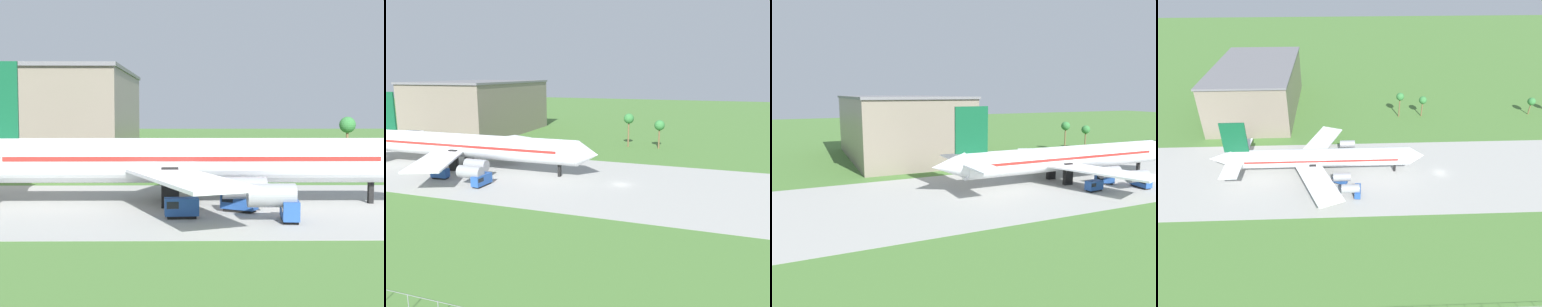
% 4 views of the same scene
% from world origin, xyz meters
% --- Properties ---
extents(jet_airliner, '(75.67, 51.60, 20.63)m').
position_xyz_m(jet_airliner, '(-43.91, 2.04, 6.30)').
color(jet_airliner, white).
rests_on(jet_airliner, ground_plane).
extents(baggage_tug, '(4.45, 2.34, 2.61)m').
position_xyz_m(baggage_tug, '(-44.20, -9.29, 1.40)').
color(baggage_tug, black).
rests_on(baggage_tug, ground_plane).
extents(fuel_truck, '(5.14, 4.12, 2.54)m').
position_xyz_m(fuel_truck, '(-36.47, -4.69, 1.37)').
color(fuel_truck, black).
rests_on(fuel_truck, ground_plane).
extents(catering_van, '(2.44, 5.71, 2.74)m').
position_xyz_m(catering_van, '(-30.71, -11.53, 1.47)').
color(catering_van, black).
rests_on(catering_van, ground_plane).
extents(terminal_building, '(36.72, 61.20, 22.61)m').
position_xyz_m(terminal_building, '(-74.95, 58.24, 11.32)').
color(terminal_building, slate).
rests_on(terminal_building, ground_plane).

